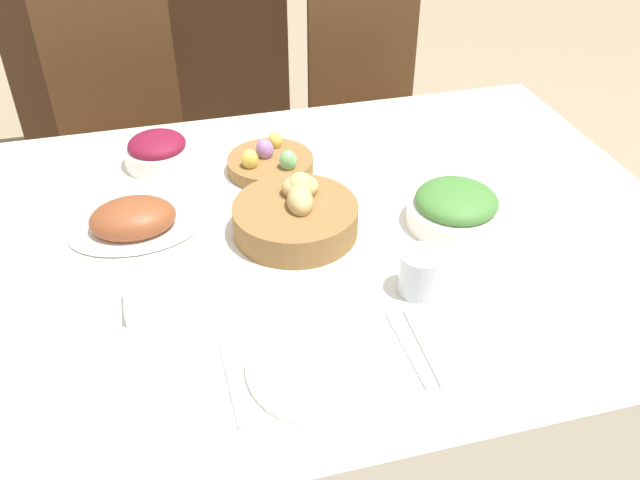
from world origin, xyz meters
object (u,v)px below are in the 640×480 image
Objects in this scene: ham_platter at (133,220)px; spoon at (423,346)px; fork at (231,384)px; drinking_cup at (420,273)px; egg_basket at (270,162)px; beet_salad_bowl at (158,151)px; chair_far_left at (123,141)px; sideboard at (152,57)px; chair_far_right at (374,111)px; dinner_plate at (322,365)px; green_salad_bowl at (456,207)px; bread_basket at (296,214)px; knife at (407,349)px; butter_dish at (162,300)px.

ham_platter is 1.52× the size of spoon.
drinking_cup reaches higher than fork.
egg_basket is 0.28m from beet_salad_bowl.
beet_salad_bowl is at bearing 119.17° from spoon.
sideboard reaches higher than chair_far_left.
dinner_plate is at bearing -118.34° from chair_far_right.
green_salad_bowl is at bearing -35.07° from beet_salad_bowl.
bread_basket is 1.28× the size of green_salad_bowl.
ham_platter is 0.69m from green_salad_bowl.
chair_far_right reaches higher than knife.
fork is (0.04, -2.14, 0.24)m from sideboard.
ham_platter is at bearing 104.06° from fork.
knife is (0.34, -2.14, 0.24)m from sideboard.
drinking_cup is (-0.32, -1.21, 0.27)m from chair_far_right.
fork is 2.15× the size of drinking_cup.
egg_basket is (-0.51, -0.69, 0.25)m from chair_far_right.
egg_basket is at bearing 56.33° from butter_dish.
fork is at bearing -85.24° from beet_salad_bowl.
green_salad_bowl is at bearing -43.22° from egg_basket.
drinking_cup is at bearing 73.45° from spoon.
bread_basket is (0.24, -1.74, 0.28)m from sideboard.
spoon is at bearing -45.84° from ham_platter.
butter_dish is at bearing -131.43° from chair_far_right.
bread_basket is at bearing 109.99° from spoon.
spoon is at bearing 0.00° from dinner_plate.
fork is (0.14, -0.49, -0.02)m from ham_platter.
green_salad_bowl is 0.41m from knife.
beet_salad_bowl reaches higher than spoon.
drinking_cup is (0.39, 0.15, 0.04)m from fork.
sideboard is 5.25× the size of egg_basket.
knife is at bearing -112.54° from chair_far_right.
beet_salad_bowl is 0.76m from drinking_cup.
drinking_cup reaches higher than ham_platter.
butter_dish is (-0.40, 0.22, 0.01)m from knife.
butter_dish reaches higher than spoon.
sideboard is 2.15m from fork.
sideboard reaches higher than butter_dish.
egg_basket is at bearing -132.48° from chair_far_right.
sideboard is 2.16m from dinner_plate.
ham_platter is at bearing 167.56° from green_salad_bowl.
egg_basket is at bearing -80.96° from sideboard.
ham_platter is 1.35× the size of green_salad_bowl.
drinking_cup reaches higher than beet_salad_bowl.
dinner_plate is (0.19, -2.14, 0.25)m from sideboard.
egg_basket reaches higher than ham_platter.
chair_far_left is 0.87× the size of sideboard.
dinner_plate reaches higher than fork.
drinking_cup is at bearing -111.05° from chair_far_right.
chair_far_left is 5.18× the size of knife.
chair_far_right is 7.16× the size of butter_dish.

